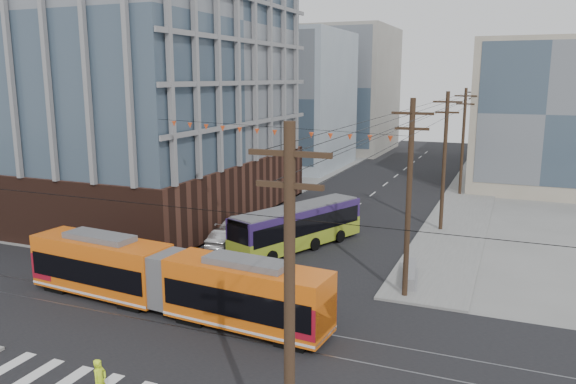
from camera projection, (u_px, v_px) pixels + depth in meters
name	position (u px, v px, depth m)	size (l,w,h in m)	color
ground	(161.00, 359.00, 24.47)	(160.00, 160.00, 0.00)	slate
office_building	(98.00, 52.00, 50.63)	(30.00, 25.00, 28.60)	#381E16
bg_bldg_nw_near	(277.00, 100.00, 76.11)	(18.00, 16.00, 18.00)	#8C99A5
bg_bldg_ne_near	(543.00, 115.00, 60.40)	(14.00, 14.00, 16.00)	gray
bg_bldg_nw_far	(341.00, 90.00, 92.91)	(16.00, 18.00, 20.00)	gray
bg_bldg_ne_far	(553.00, 114.00, 77.98)	(16.00, 16.00, 14.00)	#8C99A5
utility_pole_near	(289.00, 331.00, 14.76)	(0.30, 0.30, 11.00)	black
utility_pole_far	(474.00, 130.00, 70.94)	(0.30, 0.30, 11.00)	black
streetcar	(169.00, 280.00, 29.15)	(17.84, 2.51, 3.44)	#DC5B0F
city_bus	(298.00, 227.00, 39.95)	(2.43, 11.22, 3.18)	#2B1950
parked_car_silver	(227.00, 238.00, 40.35)	(1.50, 4.29, 1.41)	#ADADAD
parked_car_white	(238.00, 225.00, 43.62)	(2.12, 5.20, 1.51)	silver
parked_car_grey	(268.00, 217.00, 46.46)	(2.22, 4.81, 1.34)	slate
pedestrian	(100.00, 381.00, 20.97)	(0.65, 0.42, 1.77)	#D9FF22
jersey_barrier	(410.00, 274.00, 33.71)	(0.94, 4.16, 0.83)	gray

